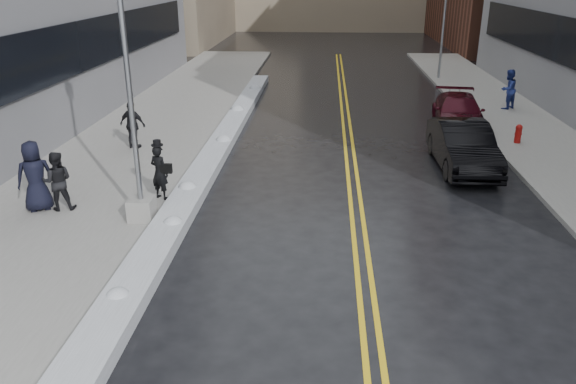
% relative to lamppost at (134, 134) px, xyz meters
% --- Properties ---
extents(ground, '(160.00, 160.00, 0.00)m').
position_rel_lamppost_xyz_m(ground, '(3.30, -2.00, -2.53)').
color(ground, black).
rests_on(ground, ground).
extents(sidewalk_west, '(5.50, 50.00, 0.15)m').
position_rel_lamppost_xyz_m(sidewalk_west, '(-2.45, 8.00, -2.46)').
color(sidewalk_west, gray).
rests_on(sidewalk_west, ground).
extents(sidewalk_east, '(4.00, 50.00, 0.15)m').
position_rel_lamppost_xyz_m(sidewalk_east, '(13.30, 8.00, -2.46)').
color(sidewalk_east, gray).
rests_on(sidewalk_east, ground).
extents(lane_line_left, '(0.12, 50.00, 0.01)m').
position_rel_lamppost_xyz_m(lane_line_left, '(5.65, 8.00, -2.53)').
color(lane_line_left, gold).
rests_on(lane_line_left, ground).
extents(lane_line_right, '(0.12, 50.00, 0.01)m').
position_rel_lamppost_xyz_m(lane_line_right, '(5.95, 8.00, -2.53)').
color(lane_line_right, gold).
rests_on(lane_line_right, ground).
extents(snow_ridge, '(0.90, 30.00, 0.34)m').
position_rel_lamppost_xyz_m(snow_ridge, '(0.85, 6.00, -2.36)').
color(snow_ridge, silver).
rests_on(snow_ridge, ground).
extents(lamppost, '(0.65, 0.65, 7.62)m').
position_rel_lamppost_xyz_m(lamppost, '(0.00, 0.00, 0.00)').
color(lamppost, gray).
rests_on(lamppost, sidewalk_west).
extents(fire_hydrant, '(0.26, 0.26, 0.73)m').
position_rel_lamppost_xyz_m(fire_hydrant, '(12.30, 8.00, -1.98)').
color(fire_hydrant, maroon).
rests_on(fire_hydrant, sidewalk_east).
extents(traffic_signal, '(0.16, 0.20, 6.00)m').
position_rel_lamppost_xyz_m(traffic_signal, '(11.80, 22.00, 0.87)').
color(traffic_signal, gray).
rests_on(traffic_signal, sidewalk_east).
extents(pedestrian_fedora, '(0.70, 0.60, 1.61)m').
position_rel_lamppost_xyz_m(pedestrian_fedora, '(0.10, 1.49, -1.58)').
color(pedestrian_fedora, black).
rests_on(pedestrian_fedora, sidewalk_west).
extents(pedestrian_b, '(0.96, 0.83, 1.68)m').
position_rel_lamppost_xyz_m(pedestrian_b, '(-2.48, 0.52, -1.55)').
color(pedestrian_b, black).
rests_on(pedestrian_b, sidewalk_west).
extents(pedestrian_c, '(1.15, 1.01, 1.98)m').
position_rel_lamppost_xyz_m(pedestrian_c, '(-3.05, 0.44, -1.39)').
color(pedestrian_c, black).
rests_on(pedestrian_c, sidewalk_west).
extents(pedestrian_d, '(1.12, 0.70, 1.78)m').
position_rel_lamppost_xyz_m(pedestrian_d, '(-2.28, 6.34, -1.49)').
color(pedestrian_d, black).
rests_on(pedestrian_d, sidewalk_west).
extents(pedestrian_east, '(1.15, 1.12, 1.87)m').
position_rel_lamppost_xyz_m(pedestrian_east, '(13.53, 13.82, -1.45)').
color(pedestrian_east, navy).
rests_on(pedestrian_east, sidewalk_east).
extents(car_black, '(1.75, 4.83, 1.58)m').
position_rel_lamppost_xyz_m(car_black, '(9.57, 5.28, -1.74)').
color(car_black, black).
rests_on(car_black, ground).
extents(car_maroon, '(2.55, 5.12, 1.43)m').
position_rel_lamppost_xyz_m(car_maroon, '(10.52, 10.44, -1.82)').
color(car_maroon, '#380913').
rests_on(car_maroon, ground).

